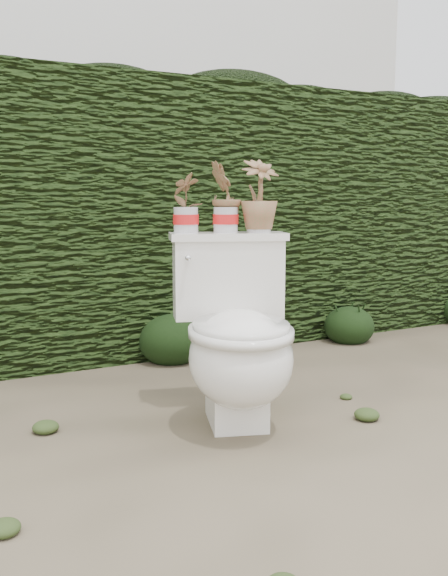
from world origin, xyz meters
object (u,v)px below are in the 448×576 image
toilet (237,340)px  potted_plant_center (226,199)px  potted_plant_right (259,198)px  potted_plant_left (186,205)px

toilet → potted_plant_center: (0.07, 0.23, 0.56)m
toilet → potted_plant_right: size_ratio=2.63×
toilet → potted_plant_center: 0.61m
potted_plant_left → potted_plant_right: 0.32m
potted_plant_left → potted_plant_center: (0.16, -0.06, 0.02)m
potted_plant_left → potted_plant_right: potted_plant_right is taller
potted_plant_left → potted_plant_right: size_ratio=0.80×
toilet → potted_plant_right: potted_plant_right is taller
potted_plant_left → potted_plant_center: bearing=142.2°
potted_plant_left → toilet: bearing=89.3°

